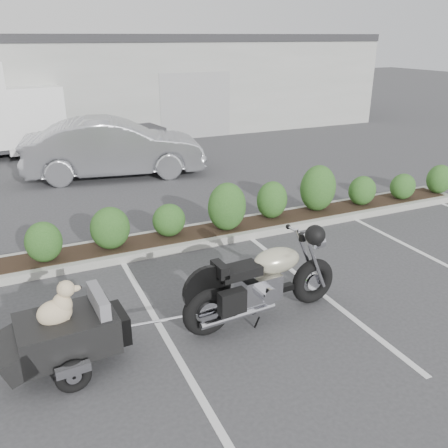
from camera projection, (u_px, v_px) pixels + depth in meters
name	position (u px, v px, depth m)	size (l,w,h in m)	color
ground	(236.00, 289.00, 7.93)	(90.00, 90.00, 0.00)	#38383A
planter_kerb	(233.00, 229.00, 10.15)	(12.00, 1.00, 0.15)	#9E9E93
building	(74.00, 81.00, 21.55)	(26.00, 10.00, 4.00)	#9EA099
motorcycle	(264.00, 283.00, 6.90)	(2.59, 0.88, 1.49)	black
pet_trailer	(66.00, 332.00, 5.87)	(2.07, 1.16, 1.23)	black
sedan	(114.00, 148.00, 13.99)	(1.81, 5.19, 1.71)	#A9ABB1
dumpster	(134.00, 146.00, 15.38)	(1.99, 1.52, 1.19)	navy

